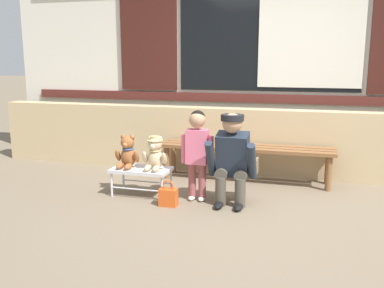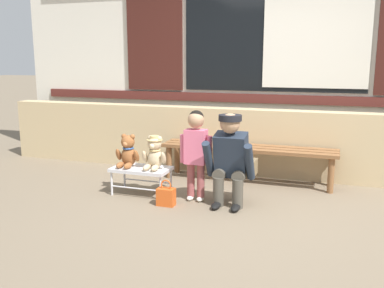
% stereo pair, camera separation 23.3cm
% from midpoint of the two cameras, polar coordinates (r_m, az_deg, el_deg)
% --- Properties ---
extents(ground_plane, '(60.00, 60.00, 0.00)m').
position_cam_midpoint_polar(ground_plane, '(4.23, 5.21, -8.99)').
color(ground_plane, '#756651').
extents(brick_low_wall, '(7.44, 0.25, 0.85)m').
position_cam_midpoint_polar(brick_low_wall, '(5.48, 8.09, 0.25)').
color(brick_low_wall, tan).
rests_on(brick_low_wall, ground).
extents(shop_facade, '(7.59, 0.26, 3.27)m').
position_cam_midpoint_polar(shop_facade, '(5.90, 9.18, 12.98)').
color(shop_facade, silver).
rests_on(shop_facade, ground).
extents(wooden_bench_long, '(2.10, 0.40, 0.44)m').
position_cam_midpoint_polar(wooden_bench_long, '(5.16, 5.96, -0.98)').
color(wooden_bench_long, brown).
rests_on(wooden_bench_long, ground).
extents(small_display_bench, '(0.64, 0.36, 0.30)m').
position_cam_midpoint_polar(small_display_bench, '(4.68, -8.27, -3.66)').
color(small_display_bench, silver).
rests_on(small_display_bench, ground).
extents(teddy_bear_plain, '(0.28, 0.26, 0.36)m').
position_cam_midpoint_polar(teddy_bear_plain, '(4.70, -10.11, -1.17)').
color(teddy_bear_plain, '#93562D').
rests_on(teddy_bear_plain, small_display_bench).
extents(teddy_bear_with_hat, '(0.28, 0.27, 0.36)m').
position_cam_midpoint_polar(teddy_bear_with_hat, '(4.57, -6.50, -1.31)').
color(teddy_bear_with_hat, '#CCB289').
rests_on(teddy_bear_with_hat, small_display_bench).
extents(child_standing, '(0.35, 0.18, 0.96)m').
position_cam_midpoint_polar(child_standing, '(4.38, -0.81, -0.20)').
color(child_standing, '#994C4C').
rests_on(child_standing, ground).
extents(adult_crouching, '(0.50, 0.49, 0.95)m').
position_cam_midpoint_polar(adult_crouching, '(4.29, 4.05, -1.98)').
color(adult_crouching, '#4C473D').
rests_on(adult_crouching, ground).
extents(handbag_on_ground, '(0.18, 0.11, 0.27)m').
position_cam_midpoint_polar(handbag_on_ground, '(4.34, -4.76, -7.12)').
color(handbag_on_ground, '#DB561E').
rests_on(handbag_on_ground, ground).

